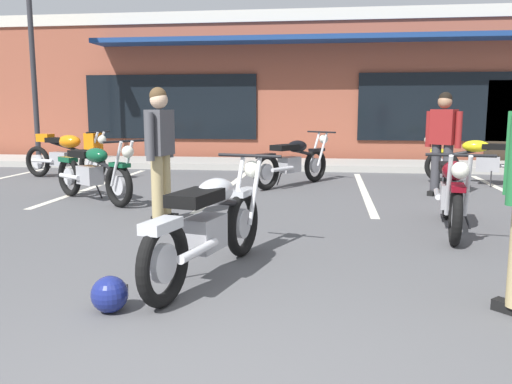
{
  "coord_description": "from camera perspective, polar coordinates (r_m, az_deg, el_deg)",
  "views": [
    {
      "loc": [
        0.59,
        -2.15,
        1.42
      ],
      "look_at": [
        -0.16,
        3.33,
        0.55
      ],
      "focal_mm": 37.53,
      "sensor_mm": 36.0,
      "label": 1
    }
  ],
  "objects": [
    {
      "name": "person_in_black_shirt",
      "position": [
        6.79,
        -10.18,
        4.84
      ],
      "size": [
        0.33,
        0.61,
        1.68
      ],
      "color": "black",
      "rests_on": "ground_plane"
    },
    {
      "name": "motorcycle_foreground_classic",
      "position": [
        4.51,
        -4.92,
        -3.34
      ],
      "size": [
        0.84,
        2.08,
        0.98
      ],
      "color": "black",
      "rests_on": "ground_plane"
    },
    {
      "name": "ground_plane",
      "position": [
        5.86,
        1.77,
        -5.09
      ],
      "size": [
        80.0,
        80.0,
        0.0
      ],
      "primitive_type": "plane",
      "color": "#515154"
    },
    {
      "name": "sidewalk_kerb",
      "position": [
        13.0,
        5.11,
        2.95
      ],
      "size": [
        22.0,
        1.8,
        0.14
      ],
      "primitive_type": "cube",
      "color": "#A8A59E",
      "rests_on": "ground_plane"
    },
    {
      "name": "motorcycle_green_cafe_racer",
      "position": [
        8.51,
        -16.99,
        2.09
      ],
      "size": [
        1.81,
        1.44,
        0.98
      ],
      "color": "black",
      "rests_on": "ground_plane"
    },
    {
      "name": "motorcycle_blue_standard",
      "position": [
        6.57,
        20.15,
        0.02
      ],
      "size": [
        0.74,
        2.1,
        0.98
      ],
      "color": "black",
      "rests_on": "ground_plane"
    },
    {
      "name": "motorcycle_red_sportbike",
      "position": [
        10.78,
        22.93,
        3.14
      ],
      "size": [
        2.07,
        0.88,
        0.98
      ],
      "color": "black",
      "rests_on": "ground_plane"
    },
    {
      "name": "motorcycle_black_cruiser",
      "position": [
        9.86,
        3.98,
        3.35
      ],
      "size": [
        1.42,
        1.83,
        0.98
      ],
      "color": "black",
      "rests_on": "ground_plane"
    },
    {
      "name": "painted_stall_lines",
      "position": [
        9.45,
        4.09,
        0.29
      ],
      "size": [
        12.19,
        4.8,
        0.01
      ],
      "color": "silver",
      "rests_on": "ground_plane"
    },
    {
      "name": "helmet_on_pavement",
      "position": [
        3.95,
        -15.32,
        -10.46
      ],
      "size": [
        0.26,
        0.26,
        0.26
      ],
      "color": "navy",
      "rests_on": "ground_plane"
    },
    {
      "name": "brick_storefront_building",
      "position": [
        16.95,
        5.85,
        10.71
      ],
      "size": [
        18.21,
        6.58,
        3.91
      ],
      "color": "brown",
      "rests_on": "ground_plane"
    },
    {
      "name": "person_by_back_row",
      "position": [
        9.15,
        19.31,
        5.51
      ],
      "size": [
        0.54,
        0.44,
        1.68
      ],
      "color": "black",
      "rests_on": "ground_plane"
    },
    {
      "name": "motorcycle_silver_naked",
      "position": [
        11.39,
        -19.38,
        3.95
      ],
      "size": [
        2.06,
        0.92,
        0.98
      ],
      "color": "black",
      "rests_on": "ground_plane"
    },
    {
      "name": "parking_lot_lamp_post",
      "position": [
        13.67,
        -23.14,
        16.15
      ],
      "size": [
        0.24,
        0.76,
        5.12
      ],
      "color": "#2D2D33",
      "rests_on": "ground_plane"
    }
  ]
}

